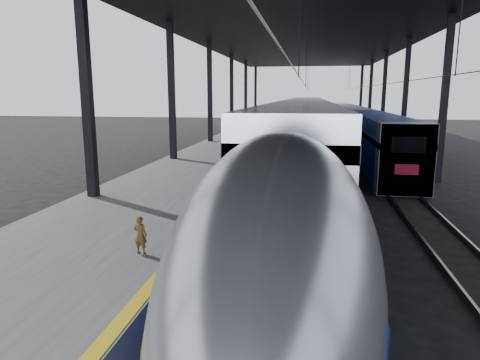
# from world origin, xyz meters

# --- Properties ---
(ground) EXTENTS (160.00, 160.00, 0.00)m
(ground) POSITION_xyz_m (0.00, 0.00, 0.00)
(ground) COLOR black
(ground) RESTS_ON ground
(platform) EXTENTS (6.00, 80.00, 1.00)m
(platform) POSITION_xyz_m (-3.50, 20.00, 0.50)
(platform) COLOR #4C4C4F
(platform) RESTS_ON ground
(yellow_strip) EXTENTS (0.30, 80.00, 0.01)m
(yellow_strip) POSITION_xyz_m (-0.70, 20.00, 1.00)
(yellow_strip) COLOR gold
(yellow_strip) RESTS_ON platform
(rails) EXTENTS (6.52, 80.00, 0.16)m
(rails) POSITION_xyz_m (4.50, 20.00, 0.08)
(rails) COLOR slate
(rails) RESTS_ON ground
(canopy) EXTENTS (18.00, 75.00, 9.47)m
(canopy) POSITION_xyz_m (1.90, 20.00, 9.12)
(canopy) COLOR black
(canopy) RESTS_ON ground
(tgv_train) EXTENTS (3.12, 65.20, 4.47)m
(tgv_train) POSITION_xyz_m (2.00, 23.73, 2.09)
(tgv_train) COLOR silver
(tgv_train) RESTS_ON ground
(second_train) EXTENTS (2.58, 56.05, 3.55)m
(second_train) POSITION_xyz_m (7.00, 38.04, 1.80)
(second_train) COLOR navy
(second_train) RESTS_ON ground
(child) EXTENTS (0.38, 0.27, 0.96)m
(child) POSITION_xyz_m (-1.60, -0.57, 1.48)
(child) COLOR #4F3B1A
(child) RESTS_ON platform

